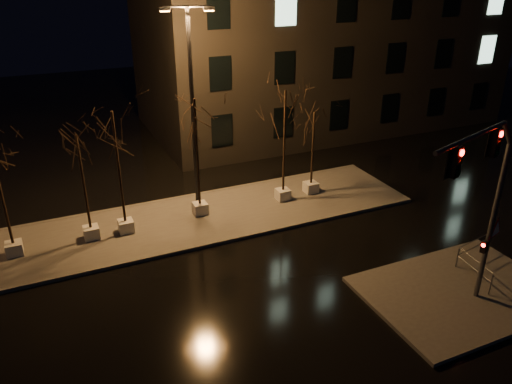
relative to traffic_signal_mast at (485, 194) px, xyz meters
name	(u,v)px	position (x,y,z in m)	size (l,w,h in m)	color
ground	(236,292)	(-6.76, 4.28, -4.58)	(90.00, 90.00, 0.00)	black
median	(189,220)	(-6.76, 10.28, -4.50)	(22.00, 5.00, 0.15)	#4C4944
sidewalk_corner	(460,292)	(0.74, 0.78, -4.50)	(7.00, 5.00, 0.15)	#4C4944
building	(322,18)	(7.24, 22.28, 2.92)	(25.00, 12.00, 15.00)	black
tree_1	(80,159)	(-11.14, 10.31, -0.73)	(1.80, 1.80, 4.87)	beige
tree_2	(115,140)	(-9.65, 10.29, -0.10)	(1.80, 1.80, 5.70)	beige
tree_3	(196,126)	(-6.07, 10.60, -0.05)	(1.80, 1.80, 5.77)	beige
tree_4	(285,116)	(-1.73, 10.38, -0.07)	(1.80, 1.80, 5.75)	beige
tree_5	(314,131)	(-0.01, 10.56, -1.05)	(1.80, 1.80, 4.45)	beige
traffic_signal_mast	(485,194)	(0.00, 0.00, 0.00)	(5.30, 1.71, 6.74)	#53555A
streetlight_main	(192,97)	(-5.84, 11.72, 0.96)	(2.31, 0.87, 9.34)	black
guard_rail_a	(473,246)	(2.80, 2.29, -3.87)	(1.95, 0.38, 0.85)	#53555A
guard_rail_b	(474,267)	(1.63, 1.12, -3.84)	(0.29, 1.92, 0.92)	#53555A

